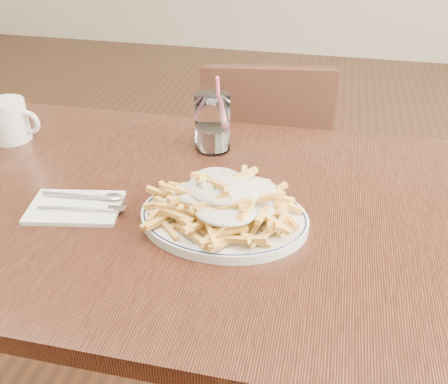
% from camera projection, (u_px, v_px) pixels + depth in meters
% --- Properties ---
extents(table, '(1.20, 0.80, 0.75)m').
position_uv_depth(table, '(186.00, 231.00, 1.07)').
color(table, black).
rests_on(table, ground).
extents(chair_far, '(0.44, 0.44, 0.85)m').
position_uv_depth(chair_far, '(264.00, 164.00, 1.70)').
color(chair_far, black).
rests_on(chair_far, ground).
extents(fries_plate, '(0.35, 0.31, 0.02)m').
position_uv_depth(fries_plate, '(224.00, 218.00, 0.95)').
color(fries_plate, white).
rests_on(fries_plate, table).
extents(loaded_fries, '(0.31, 0.27, 0.08)m').
position_uv_depth(loaded_fries, '(224.00, 195.00, 0.93)').
color(loaded_fries, gold).
rests_on(loaded_fries, fries_plate).
extents(napkin, '(0.20, 0.15, 0.01)m').
position_uv_depth(napkin, '(75.00, 207.00, 1.00)').
color(napkin, white).
rests_on(napkin, table).
extents(cutlery, '(0.20, 0.09, 0.01)m').
position_uv_depth(cutlery, '(76.00, 203.00, 1.00)').
color(cutlery, silver).
rests_on(cutlery, napkin).
extents(water_glass, '(0.08, 0.08, 0.19)m').
position_uv_depth(water_glass, '(213.00, 126.00, 1.19)').
color(water_glass, white).
rests_on(water_glass, table).
extents(coffee_mug, '(0.13, 0.09, 0.10)m').
position_uv_depth(coffee_mug, '(10.00, 121.00, 1.23)').
color(coffee_mug, white).
rests_on(coffee_mug, table).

